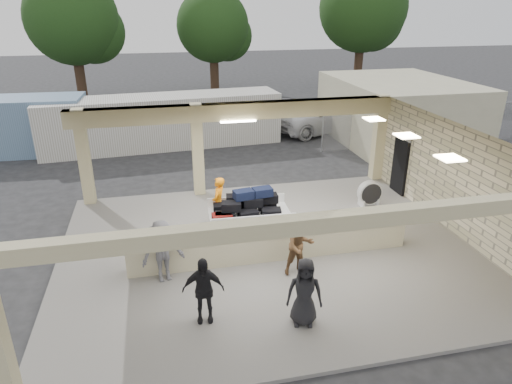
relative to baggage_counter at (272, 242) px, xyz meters
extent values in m
plane|color=#232426|center=(0.00, 0.50, -0.59)|extent=(120.00, 120.00, 0.00)
cube|color=slate|center=(0.00, 0.50, -0.54)|extent=(12.00, 10.00, 0.10)
cube|color=#C4B783|center=(0.00, 0.50, 2.91)|extent=(12.00, 10.00, 0.02)
cube|color=beige|center=(6.00, 0.50, 1.16)|extent=(0.02, 10.00, 3.50)
cube|color=black|center=(5.94, 3.70, 0.56)|extent=(0.10, 0.95, 2.10)
cube|color=#C4B783|center=(0.00, 5.25, 2.61)|extent=(12.00, 0.50, 0.60)
cube|color=#C4B783|center=(0.00, -4.35, 2.76)|extent=(12.00, 0.30, 0.30)
cube|color=#C4B783|center=(-5.50, 5.25, 1.21)|extent=(0.40, 0.40, 3.50)
cube|color=#C4B783|center=(-1.50, 5.25, 1.21)|extent=(0.40, 0.40, 3.50)
cube|color=#C4B783|center=(5.80, 5.30, 1.21)|extent=(0.40, 0.40, 3.50)
cube|color=white|center=(0.00, 5.00, 2.29)|extent=(1.30, 0.12, 0.06)
cube|color=#FFEABF|center=(3.80, 2.00, 2.88)|extent=(0.55, 0.55, 0.04)
cube|color=#FFEABF|center=(3.80, 0.00, 2.88)|extent=(0.55, 0.55, 0.04)
cube|color=#FFEABF|center=(3.80, -2.00, 2.88)|extent=(0.55, 0.55, 0.04)
cube|color=#C4B992|center=(0.00, 0.00, -0.04)|extent=(8.00, 0.50, 0.90)
cube|color=#B7B7BC|center=(0.00, 0.00, 0.46)|extent=(8.20, 0.58, 0.06)
cube|color=silver|center=(-0.29, 1.57, 0.12)|extent=(2.60, 1.63, 0.12)
cylinder|color=black|center=(-1.33, 1.05, -0.28)|extent=(0.14, 0.41, 0.41)
cylinder|color=black|center=(-1.29, 2.17, -0.28)|extent=(0.14, 0.41, 0.41)
cylinder|color=black|center=(0.70, 0.97, -0.28)|extent=(0.14, 0.41, 0.41)
cylinder|color=black|center=(0.75, 2.08, -0.28)|extent=(0.14, 0.41, 0.41)
cube|color=silver|center=(-0.26, 2.33, 0.33)|extent=(2.54, 0.16, 0.31)
cube|color=silver|center=(-0.32, 0.80, 0.33)|extent=(2.54, 0.16, 0.31)
cube|color=black|center=(-1.12, 1.30, 0.32)|extent=(0.61, 0.41, 0.26)
cube|color=black|center=(-0.41, 1.27, 0.32)|extent=(0.61, 0.41, 0.26)
cube|color=black|center=(0.30, 1.24, 0.32)|extent=(0.61, 0.41, 0.26)
cube|color=black|center=(-1.09, 1.90, 0.32)|extent=(0.61, 0.41, 0.26)
cube|color=black|center=(-0.38, 1.88, 0.32)|extent=(0.61, 0.41, 0.26)
cube|color=black|center=(0.33, 1.85, 0.32)|extent=(0.61, 0.41, 0.26)
cube|color=black|center=(-0.91, 1.39, 0.59)|extent=(0.61, 0.41, 0.26)
cube|color=black|center=(-0.19, 1.56, 0.59)|extent=(0.61, 0.41, 0.26)
cube|color=black|center=(0.33, 1.74, 0.59)|extent=(0.61, 0.41, 0.26)
cube|color=black|center=(-0.69, 1.89, 0.59)|extent=(0.61, 0.41, 0.26)
cube|color=black|center=(-0.50, 1.57, 0.87)|extent=(0.61, 0.41, 0.26)
cube|color=black|center=(0.12, 1.65, 0.87)|extent=(0.61, 0.41, 0.26)
cube|color=#590F0C|center=(-1.22, 1.20, 0.32)|extent=(0.61, 0.41, 0.26)
cylinder|color=silver|center=(4.30, 2.72, 0.03)|extent=(0.86, 0.31, 0.85)
cylinder|color=black|center=(4.30, 2.72, 0.03)|extent=(0.76, 0.34, 0.75)
cube|color=silver|center=(4.01, 2.72, -0.35)|extent=(0.06, 0.47, 0.28)
cube|color=silver|center=(4.58, 2.72, -0.35)|extent=(0.06, 0.47, 0.28)
imported|color=orange|center=(-1.18, 2.22, 0.37)|extent=(0.59, 0.71, 1.71)
imported|color=brown|center=(0.52, -0.94, 0.34)|extent=(0.84, 0.44, 1.65)
imported|color=black|center=(-2.19, -2.36, 0.32)|extent=(0.98, 0.45, 1.61)
imported|color=#55545A|center=(-3.02, -0.50, 0.37)|extent=(1.16, 0.62, 1.71)
imported|color=black|center=(-0.01, -2.95, 0.33)|extent=(0.86, 0.53, 1.64)
imported|color=silver|center=(6.30, 13.20, 0.22)|extent=(6.18, 4.37, 1.61)
imported|color=silver|center=(13.26, 13.26, 0.16)|extent=(4.93, 2.33, 1.50)
imported|color=black|center=(5.14, 15.11, 0.13)|extent=(4.50, 2.33, 1.43)
cube|color=silver|center=(-2.58, 12.20, 0.70)|extent=(12.02, 3.32, 2.57)
cylinder|color=gray|center=(5.00, 9.50, 0.41)|extent=(0.06, 0.06, 2.00)
cylinder|color=gray|center=(7.00, 9.50, 0.41)|extent=(0.06, 0.06, 2.00)
cylinder|color=gray|center=(9.00, 9.50, 0.41)|extent=(0.06, 0.06, 2.00)
cylinder|color=gray|center=(11.00, 9.50, 0.41)|extent=(0.06, 0.06, 2.00)
cylinder|color=gray|center=(13.00, 9.50, 0.41)|extent=(0.06, 0.06, 2.00)
cylinder|color=gray|center=(15.00, 9.50, 0.41)|extent=(0.06, 0.06, 2.00)
cube|color=gray|center=(11.00, 9.50, 0.41)|extent=(12.00, 0.02, 2.00)
cylinder|color=gray|center=(11.00, 9.50, 1.41)|extent=(12.00, 0.05, 0.05)
cylinder|color=#382619|center=(-8.00, 24.50, 1.66)|extent=(0.70, 0.70, 4.50)
sphere|color=#183210|center=(-8.00, 24.50, 5.26)|extent=(6.30, 6.30, 6.30)
sphere|color=#183210|center=(-6.80, 25.10, 4.36)|extent=(4.50, 4.50, 4.50)
cylinder|color=#382619|center=(2.00, 26.50, 1.41)|extent=(0.70, 0.70, 4.00)
sphere|color=#183210|center=(2.00, 26.50, 4.61)|extent=(5.60, 5.60, 5.60)
sphere|color=#183210|center=(3.20, 27.10, 3.81)|extent=(4.00, 4.00, 4.00)
cylinder|color=#382619|center=(14.00, 25.50, 1.91)|extent=(0.70, 0.70, 5.00)
sphere|color=#183210|center=(14.00, 25.50, 5.91)|extent=(7.00, 7.00, 7.00)
sphere|color=#183210|center=(15.20, 26.10, 4.91)|extent=(5.00, 5.00, 5.00)
cube|color=#C0BB99|center=(9.50, 10.50, 1.01)|extent=(6.00, 8.00, 3.20)
camera|label=1|loc=(-2.90, -11.00, 6.28)|focal=32.00mm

